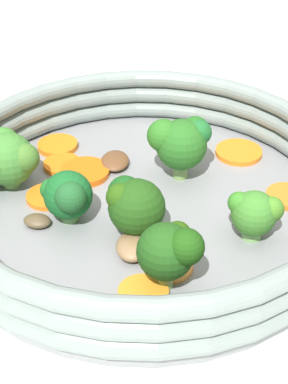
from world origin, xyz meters
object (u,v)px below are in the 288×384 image
object	(u,v)px
broccoli_floret_3	(67,196)
carrot_slice_6	(143,294)
carrot_slice_4	(58,146)
mushroom_piece_0	(115,161)
broccoli_floret_0	(170,250)
skillet	(144,212)
broccoli_floret_4	(255,213)
mushroom_piece_2	(37,221)
carrot_slice_5	(62,165)
mushroom_piece_3	(252,202)
broccoli_floret_2	(136,204)
mushroom_piece_1	(138,247)
carrot_slice_3	(287,196)
broccoli_floret_5	(7,158)
broccoli_floret_1	(181,141)
carrot_slice_1	(48,197)
carrot_slice_2	(169,266)
carrot_slice_7	(184,142)
carrot_slice_8	(85,172)
carrot_slice_0	(239,152)

from	to	relation	value
broccoli_floret_3	carrot_slice_6	bearing A→B (deg)	132.98
carrot_slice_4	mushroom_piece_0	size ratio (longest dim) A/B	1.12
carrot_slice_6	broccoli_floret_0	world-z (taller)	broccoli_floret_0
skillet	broccoli_floret_4	size ratio (longest dim) A/B	7.41
skillet	mushroom_piece_2	size ratio (longest dim) A/B	14.33
broccoli_floret_0	broccoli_floret_3	bearing A→B (deg)	-36.08
carrot_slice_5	mushroom_piece_3	size ratio (longest dim) A/B	1.67
broccoli_floret_2	mushroom_piece_1	xyz separation A→B (m)	(-0.00, 0.02, -0.02)
carrot_slice_3	broccoli_floret_5	distance (m)	0.24
broccoli_floret_3	broccoli_floret_4	size ratio (longest dim) A/B	1.04
broccoli_floret_1	carrot_slice_1	bearing A→B (deg)	25.72
skillet	mushroom_piece_3	size ratio (longest dim) A/B	15.37
carrot_slice_3	mushroom_piece_2	xyz separation A→B (m)	(0.20, 0.07, 0.00)
carrot_slice_3	mushroom_piece_0	world-z (taller)	mushroom_piece_0
carrot_slice_5	broccoli_floret_4	size ratio (longest dim) A/B	0.81
carrot_slice_2	skillet	bearing A→B (deg)	-67.96
carrot_slice_7	mushroom_piece_2	bearing A→B (deg)	54.37
carrot_slice_2	broccoli_floret_3	xyz separation A→B (m)	(0.09, -0.05, 0.02)
carrot_slice_2	carrot_slice_6	size ratio (longest dim) A/B	0.98
carrot_slice_2	broccoli_floret_5	xyz separation A→B (m)	(0.15, -0.09, 0.03)
carrot_slice_8	broccoli_floret_2	world-z (taller)	broccoli_floret_2
carrot_slice_7	carrot_slice_3	bearing A→B (deg)	140.10
skillet	mushroom_piece_2	bearing A→B (deg)	24.85
carrot_slice_5	skillet	bearing A→B (deg)	149.00
carrot_slice_7	carrot_slice_2	bearing A→B (deg)	91.93
carrot_slice_0	mushroom_piece_2	size ratio (longest dim) A/B	1.96
carrot_slice_5	mushroom_piece_3	world-z (taller)	mushroom_piece_3
carrot_slice_2	broccoli_floret_0	distance (m)	0.04
broccoli_floret_1	mushroom_piece_0	distance (m)	0.07
carrot_slice_3	carrot_slice_4	xyz separation A→B (m)	(0.22, -0.05, 0.00)
mushroom_piece_3	broccoli_floret_3	bearing A→B (deg)	15.17
broccoli_floret_0	mushroom_piece_0	world-z (taller)	broccoli_floret_0
carrot_slice_8	broccoli_floret_0	distance (m)	0.16
broccoli_floret_4	carrot_slice_7	bearing A→B (deg)	-63.97
carrot_slice_4	carrot_slice_6	bearing A→B (deg)	120.47
skillet	carrot_slice_5	bearing A→B (deg)	-31.00
carrot_slice_8	broccoli_floret_4	xyz separation A→B (m)	(-0.15, 0.07, 0.02)
carrot_slice_8	mushroom_piece_3	size ratio (longest dim) A/B	2.12
carrot_slice_2	carrot_slice_8	world-z (taller)	carrot_slice_8
carrot_slice_3	broccoli_floret_4	distance (m)	0.07
broccoli_floret_1	broccoli_floret_5	world-z (taller)	broccoli_floret_1
carrot_slice_4	mushroom_piece_1	bearing A→B (deg)	124.92
skillet	carrot_slice_4	distance (m)	0.13
carrot_slice_6	broccoli_floret_1	distance (m)	0.16
carrot_slice_6	mushroom_piece_1	xyz separation A→B (m)	(0.01, -0.05, 0.00)
carrot_slice_5	carrot_slice_6	bearing A→B (deg)	122.14
broccoli_floret_0	mushroom_piece_1	bearing A→B (deg)	-49.55
carrot_slice_3	carrot_slice_7	world-z (taller)	carrot_slice_3
skillet	carrot_slice_4	size ratio (longest dim) A/B	8.41
carrot_slice_7	broccoli_floret_2	xyz separation A→B (m)	(0.02, 0.15, 0.03)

